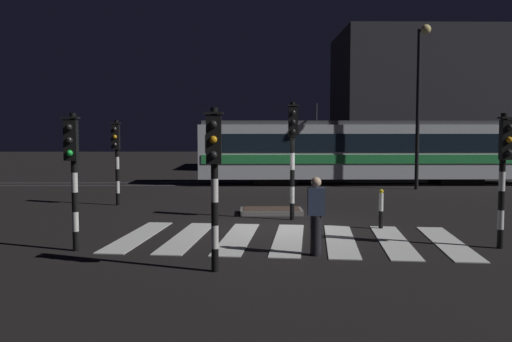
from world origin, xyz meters
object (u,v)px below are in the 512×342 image
Objects in this scene: traffic_light_kerb_mid_left at (214,164)px; street_lamp_trackside_right at (420,88)px; traffic_light_median_centre at (293,143)px; tram at (366,150)px; traffic_light_corner_near_right at (505,160)px; pedestrian_waiting_at_kerb at (316,215)px; traffic_light_corner_far_left at (116,149)px; traffic_light_corner_near_left at (73,161)px; bollard_island_edge at (381,209)px.

street_lamp_trackside_right is (8.53, 14.67, 2.63)m from traffic_light_kerb_mid_left.
tram is (4.73, 11.45, -0.61)m from traffic_light_median_centre.
traffic_light_kerb_mid_left is 17.18m from street_lamp_trackside_right.
pedestrian_waiting_at_kerb is at bearing -172.75° from traffic_light_corner_near_right.
traffic_light_kerb_mid_left is 0.18× the size of tram.
traffic_light_kerb_mid_left reaches higher than traffic_light_corner_far_left.
traffic_light_kerb_mid_left is at bearing -108.03° from traffic_light_median_centre.
traffic_light_corner_far_left is 1.82× the size of pedestrian_waiting_at_kerb.
traffic_light_median_centre is 6.41m from traffic_light_kerb_mid_left.
bollard_island_edge is (7.56, 2.73, -1.48)m from traffic_light_corner_near_left.
traffic_light_median_centre is 4.90m from pedestrian_waiting_at_kerb.
tram reaches higher than bollard_island_edge.
traffic_light_corner_near_right is 15.58m from tram.
street_lamp_trackside_right is at bearing 80.64° from traffic_light_corner_near_right.
bollard_island_edge is at bearing -32.57° from traffic_light_median_centre.
traffic_light_corner_near_left is 7.69m from traffic_light_corner_far_left.
street_lamp_trackside_right reaches higher than tram.
street_lamp_trackside_right is at bearing 47.37° from traffic_light_corner_near_left.
traffic_light_kerb_mid_left is 1.83× the size of pedestrian_waiting_at_kerb.
tram is at bearing 67.58° from traffic_light_median_centre.
traffic_light_median_centre is at bearing 71.97° from traffic_light_kerb_mid_left.
traffic_light_corner_near_right is at bearing -35.45° from traffic_light_corner_far_left.
traffic_light_corner_near_left is 0.42× the size of street_lamp_trackside_right.
street_lamp_trackside_right is (2.09, 12.70, 2.65)m from traffic_light_corner_near_right.
bollard_island_edge is (4.31, 4.60, -1.51)m from traffic_light_kerb_mid_left.
traffic_light_corner_near_left is 0.18× the size of tram.
traffic_light_median_centre is at bearing 147.43° from bollard_island_edge.
traffic_light_corner_far_left reaches higher than bollard_island_edge.
street_lamp_trackside_right is at bearing 52.64° from traffic_light_median_centre.
street_lamp_trackside_right is at bearing 64.12° from pedestrian_waiting_at_kerb.
street_lamp_trackside_right reaches higher than bollard_island_edge.
traffic_light_corner_far_left is at bearing 113.52° from traffic_light_kerb_mid_left.
traffic_light_kerb_mid_left reaches higher than traffic_light_corner_near_right.
traffic_light_corner_near_left is at bearing -132.63° from street_lamp_trackside_right.
traffic_light_corner_near_right is (4.46, -4.12, -0.31)m from traffic_light_median_centre.
tram is (9.96, 15.67, -0.29)m from traffic_light_corner_near_left.
traffic_light_corner_far_left is at bearing 144.55° from traffic_light_corner_near_right.
traffic_light_corner_near_left is 8.18m from bollard_island_edge.
traffic_light_median_centre is at bearing 91.49° from pedestrian_waiting_at_kerb.
tram is (10.85, 8.04, -0.30)m from traffic_light_corner_far_left.
traffic_light_median_centre is 6.08m from traffic_light_corner_near_right.
traffic_light_corner_far_left is (-0.89, 7.63, 0.01)m from traffic_light_corner_near_left.
traffic_light_corner_near_right is 1.82× the size of pedestrian_waiting_at_kerb.
traffic_light_corner_near_left is 5.50m from pedestrian_waiting_at_kerb.
street_lamp_trackside_right is (11.78, 12.80, 2.66)m from traffic_light_corner_near_left.
tram is (6.71, 17.54, -0.32)m from traffic_light_kerb_mid_left.
traffic_light_corner_near_right is 2.80× the size of bollard_island_edge.
traffic_light_corner_near_left is 9.69m from traffic_light_corner_near_right.
traffic_light_corner_near_left is at bearing -160.13° from bollard_island_edge.
bollard_island_edge is at bearing 55.26° from pedestrian_waiting_at_kerb.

